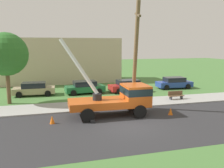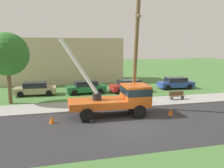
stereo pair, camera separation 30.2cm
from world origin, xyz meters
The scene contains 14 objects.
ground_plane centered at (0.00, 12.00, 0.00)m, with size 120.00×120.00×0.00m, color #477538.
road_asphalt centered at (0.00, 0.00, 0.00)m, with size 80.00×8.52×0.01m, color #2B2B2D.
sidewalk_strip centered at (0.00, 5.95, 0.05)m, with size 80.00×3.37×0.10m, color #9E9E99.
utility_truck centered at (0.06, 2.66, 1.41)m, with size 6.76×3.21×5.98m.
leaning_utility_pole centered at (1.66, 3.54, 4.55)m, with size 0.73×2.76×8.86m.
traffic_cone_ahead centered at (3.95, 1.58, 0.28)m, with size 0.36×0.36×0.56m, color orange.
traffic_cone_behind centered at (-5.13, 1.84, 0.28)m, with size 0.36×0.36×0.56m, color orange.
parked_sedan_tan centered at (-6.79, 12.12, 0.71)m, with size 4.46×2.11×1.42m.
parked_sedan_green centered at (-1.28, 11.71, 0.71)m, with size 4.51×2.21×1.42m.
parked_sedan_red centered at (3.74, 11.29, 0.71)m, with size 4.52×2.23×1.42m.
parked_sedan_blue centered at (10.15, 11.90, 0.71)m, with size 4.46×2.11×1.42m.
park_bench centered at (6.98, 6.02, 0.46)m, with size 1.60×0.45×0.90m.
roadside_tree_near centered at (-8.87, 8.80, 4.61)m, with size 3.95×3.95×6.61m.
lowrise_building_backdrop centered at (-3.81, 21.34, 3.20)m, with size 18.00×6.00×6.40m, color #C6B293.
Camera 1 is at (-5.31, -14.73, 5.46)m, focal length 38.17 mm.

